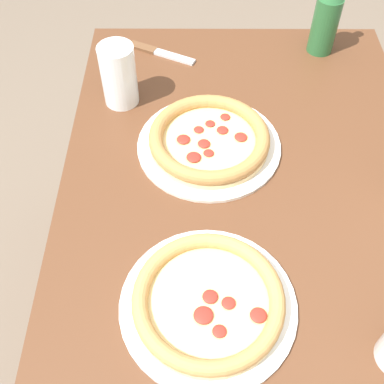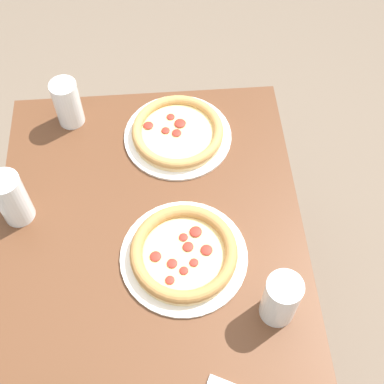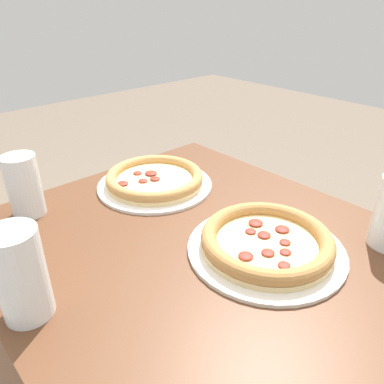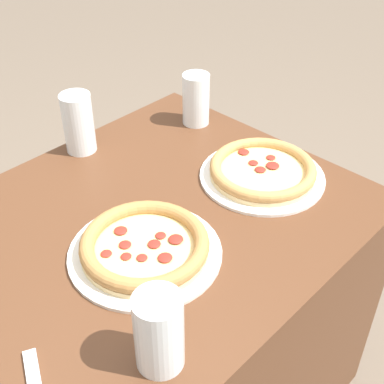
# 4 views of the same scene
# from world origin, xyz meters

# --- Properties ---
(ground_plane) EXTENTS (8.00, 8.00, 0.00)m
(ground_plane) POSITION_xyz_m (0.00, 0.00, 0.00)
(ground_plane) COLOR #6B5B4C
(table) EXTENTS (1.01, 0.78, 0.70)m
(table) POSITION_xyz_m (0.00, 0.00, 0.35)
(table) COLOR #56331E
(table) RESTS_ON ground_plane
(pizza_pepperoni) EXTENTS (0.32, 0.32, 0.05)m
(pizza_pepperoni) POSITION_xyz_m (-0.05, -0.08, 0.72)
(pizza_pepperoni) COLOR silver
(pizza_pepperoni) RESTS_ON table
(pizza_salami) EXTENTS (0.31, 0.31, 0.04)m
(pizza_salami) POSITION_xyz_m (0.33, -0.09, 0.72)
(pizza_salami) COLOR white
(pizza_salami) RESTS_ON table
(glass_mango_juice) EXTENTS (0.08, 0.08, 0.15)m
(glass_mango_juice) POSITION_xyz_m (-0.20, -0.29, 0.77)
(glass_mango_juice) COLOR white
(glass_mango_juice) RESTS_ON table
(beer_bottle) EXTENTS (0.07, 0.07, 0.22)m
(beer_bottle) POSITION_xyz_m (-0.41, 0.22, 0.80)
(beer_bottle) COLOR #286033
(beer_bottle) RESTS_ON table
(knife) EXTENTS (0.10, 0.18, 0.01)m
(knife) POSITION_xyz_m (-0.39, -0.21, 0.71)
(knife) COLOR brown
(knife) RESTS_ON table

